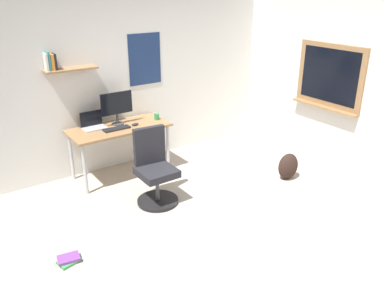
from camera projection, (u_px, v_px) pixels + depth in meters
ground_plane at (232, 234)px, 4.35m from camera, size 5.20×5.20×0.00m
wall_back at (126, 78)px, 5.71m from camera, size 5.00×0.30×2.60m
wall_right at (377, 88)px, 5.17m from camera, size 0.22×5.00×2.60m
desk at (119, 132)px, 5.47m from camera, size 1.38×0.64×0.73m
office_chair at (155, 171)px, 4.88m from camera, size 0.52×0.52×0.95m
laptop at (93, 124)px, 5.38m from camera, size 0.31×0.21×0.23m
monitor_primary at (117, 106)px, 5.44m from camera, size 0.46×0.17×0.46m
keyboard at (117, 129)px, 5.35m from camera, size 0.37×0.13×0.02m
computer_mouse at (135, 124)px, 5.49m from camera, size 0.10×0.06×0.03m
coffee_mug at (157, 117)px, 5.72m from camera, size 0.08×0.08×0.09m
backpack at (288, 166)px, 5.53m from camera, size 0.32×0.22×0.38m
book_stack_on_floor at (69, 260)px, 3.90m from camera, size 0.24×0.20×0.06m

